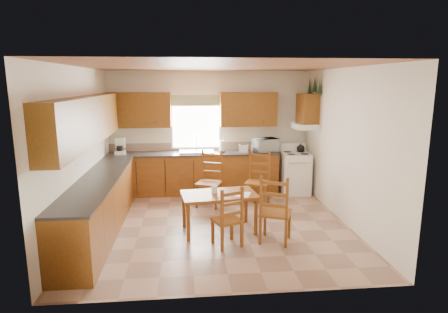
{
  "coord_description": "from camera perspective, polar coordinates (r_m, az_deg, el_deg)",
  "views": [
    {
      "loc": [
        -0.48,
        -6.2,
        2.45
      ],
      "look_at": [
        0.15,
        0.3,
        1.15
      ],
      "focal_mm": 30.0,
      "sensor_mm": 36.0,
      "label": 1
    }
  ],
  "objects": [
    {
      "name": "ceiling",
      "position": [
        6.22,
        -1.14,
        13.56
      ],
      "size": [
        4.5,
        4.5,
        0.0
      ],
      "primitive_type": "plane",
      "color": "brown",
      "rests_on": "floor"
    },
    {
      "name": "upper_cab_left",
      "position": [
        6.29,
        -20.39,
        5.13
      ],
      "size": [
        0.33,
        3.6,
        0.75
      ],
      "primitive_type": "cube",
      "color": "brown",
      "rests_on": "wall_left"
    },
    {
      "name": "window_valance",
      "position": [
        8.4,
        -4.35,
        8.51
      ],
      "size": [
        1.19,
        0.01,
        0.24
      ],
      "primitive_type": "cube",
      "color": "#445C33",
      "rests_on": "wall_back"
    },
    {
      "name": "lower_cab_back",
      "position": [
        8.39,
        -4.66,
        -2.63
      ],
      "size": [
        3.75,
        0.6,
        0.88
      ],
      "primitive_type": "cube",
      "color": "brown",
      "rests_on": "floor"
    },
    {
      "name": "chair_near_left",
      "position": [
        5.7,
        0.48,
        -9.07
      ],
      "size": [
        0.51,
        0.5,
        0.94
      ],
      "primitive_type": "cube",
      "rotation": [
        0.0,
        0.0,
        3.53
      ],
      "color": "brown",
      "rests_on": "floor"
    },
    {
      "name": "chair_far_right",
      "position": [
        7.54,
        5.12,
        -3.47
      ],
      "size": [
        0.59,
        0.58,
        1.08
      ],
      "primitive_type": "cube",
      "rotation": [
        0.0,
        0.0,
        -0.41
      ],
      "color": "brown",
      "rests_on": "floor"
    },
    {
      "name": "sink_basin",
      "position": [
        8.29,
        -4.2,
        0.74
      ],
      "size": [
        0.75,
        0.45,
        0.04
      ],
      "primitive_type": "cube",
      "color": "silver",
      "rests_on": "counter_back"
    },
    {
      "name": "wall_front",
      "position": [
        4.13,
        1.34,
        -4.22
      ],
      "size": [
        4.5,
        4.5,
        0.0
      ],
      "primitive_type": "plane",
      "color": "silver",
      "rests_on": "floor"
    },
    {
      "name": "chair_near_right",
      "position": [
        5.87,
        7.87,
        -7.86
      ],
      "size": [
        0.58,
        0.57,
        1.07
      ],
      "primitive_type": "cube",
      "rotation": [
        0.0,
        0.0,
        2.74
      ],
      "color": "brown",
      "rests_on": "floor"
    },
    {
      "name": "backsplash",
      "position": [
        8.56,
        -4.75,
        1.55
      ],
      "size": [
        3.75,
        0.01,
        0.18
      ],
      "primitive_type": "cube",
      "color": "gray",
      "rests_on": "counter_back"
    },
    {
      "name": "dining_table",
      "position": [
        6.28,
        -0.76,
        -8.52
      ],
      "size": [
        1.29,
        0.84,
        0.65
      ],
      "primitive_type": "cube",
      "rotation": [
        0.0,
        0.0,
        0.12
      ],
      "color": "brown",
      "rests_on": "floor"
    },
    {
      "name": "coffeemaker",
      "position": [
        8.36,
        -15.57,
        1.4
      ],
      "size": [
        0.24,
        0.27,
        0.31
      ],
      "primitive_type": "cube",
      "rotation": [
        0.0,
        0.0,
        -0.29
      ],
      "color": "white",
      "rests_on": "counter_back"
    },
    {
      "name": "chair_far_left",
      "position": [
        7.46,
        -2.28,
        -3.52
      ],
      "size": [
        0.59,
        0.58,
        1.1
      ],
      "primitive_type": "cube",
      "rotation": [
        0.0,
        0.0,
        -0.39
      ],
      "color": "brown",
      "rests_on": "floor"
    },
    {
      "name": "wall_left",
      "position": [
        6.54,
        -21.16,
        0.81
      ],
      "size": [
        4.5,
        4.5,
        0.0
      ],
      "primitive_type": "plane",
      "color": "silver",
      "rests_on": "floor"
    },
    {
      "name": "pine_decal_a",
      "position": [
        7.99,
        14.37,
        10.42
      ],
      "size": [
        0.22,
        0.22,
        0.36
      ],
      "primitive_type": "cone",
      "color": "#173C1D",
      "rests_on": "wall_right"
    },
    {
      "name": "upper_cab_back_right",
      "position": [
        8.41,
        3.69,
        7.19
      ],
      "size": [
        1.25,
        0.33,
        0.75
      ],
      "primitive_type": "cube",
      "color": "brown",
      "rests_on": "wall_back"
    },
    {
      "name": "window_pane",
      "position": [
        8.46,
        -4.3,
        5.13
      ],
      "size": [
        1.05,
        0.01,
        1.1
      ],
      "primitive_type": "cube",
      "color": "white",
      "rests_on": "wall_back"
    },
    {
      "name": "stove",
      "position": [
        8.49,
        10.78,
        -2.58
      ],
      "size": [
        0.64,
        0.66,
        0.9
      ],
      "primitive_type": "cube",
      "rotation": [
        0.0,
        0.0,
        -0.06
      ],
      "color": "white",
      "rests_on": "floor"
    },
    {
      "name": "lower_cab_left",
      "position": [
        6.54,
        -18.39,
        -7.23
      ],
      "size": [
        0.6,
        3.6,
        0.88
      ],
      "primitive_type": "cube",
      "color": "brown",
      "rests_on": "floor"
    },
    {
      "name": "toaster",
      "position": [
        8.32,
        2.97,
        1.24
      ],
      "size": [
        0.22,
        0.16,
        0.17
      ],
      "primitive_type": "cube",
      "rotation": [
        0.0,
        0.0,
        -0.15
      ],
      "color": "white",
      "rests_on": "counter_back"
    },
    {
      "name": "upper_cab_back_left",
      "position": [
        8.37,
        -12.94,
        6.91
      ],
      "size": [
        1.41,
        0.33,
        0.75
      ],
      "primitive_type": "cube",
      "color": "brown",
      "rests_on": "wall_back"
    },
    {
      "name": "wall_back",
      "position": [
        8.53,
        -2.27,
        3.85
      ],
      "size": [
        4.5,
        4.5,
        0.0
      ],
      "primitive_type": "plane",
      "color": "silver",
      "rests_on": "floor"
    },
    {
      "name": "table_paper",
      "position": [
        6.13,
        2.86,
        -5.79
      ],
      "size": [
        0.31,
        0.36,
        0.0
      ],
      "primitive_type": "cube",
      "rotation": [
        0.0,
        0.0,
        -0.34
      ],
      "color": "white",
      "rests_on": "dining_table"
    },
    {
      "name": "pine_decal_b",
      "position": [
        8.29,
        13.63,
        10.75
      ],
      "size": [
        0.22,
        0.22,
        0.36
      ],
      "primitive_type": "cone",
      "color": "#173C1D",
      "rests_on": "wall_right"
    },
    {
      "name": "upper_cab_stove",
      "position": [
        8.27,
        12.61,
        7.19
      ],
      "size": [
        0.33,
        0.62,
        0.62
      ],
      "primitive_type": "cube",
      "color": "brown",
      "rests_on": "wall_right"
    },
    {
      "name": "wall_right",
      "position": [
        6.86,
        18.0,
        1.48
      ],
      "size": [
        4.5,
        4.5,
        0.0
      ],
      "primitive_type": "plane",
      "color": "silver",
      "rests_on": "floor"
    },
    {
      "name": "paper_towel",
      "position": [
        8.31,
        -0.32,
        1.56
      ],
      "size": [
        0.12,
        0.12,
        0.26
      ],
      "primitive_type": "cylinder",
      "rotation": [
        0.0,
        0.0,
        0.13
      ],
      "color": "white",
      "rests_on": "counter_back"
    },
    {
      "name": "floor",
      "position": [
        6.68,
        -1.05,
        -10.25
      ],
      "size": [
        4.5,
        4.5,
        0.0
      ],
      "primitive_type": "plane",
      "color": "tan",
      "rests_on": "ground"
    },
    {
      "name": "table_card",
      "position": [
        6.16,
        -1.46,
        -5.12
      ],
      "size": [
        0.1,
        0.04,
        0.12
      ],
      "primitive_type": "cube",
      "rotation": [
        0.0,
        0.0,
        0.23
      ],
      "color": "white",
      "rests_on": "dining_table"
    },
    {
      "name": "range_hood",
      "position": [
        8.29,
        12.16,
        4.58
      ],
      "size": [
        0.44,
        0.62,
        0.12
      ],
      "primitive_type": "cube",
      "color": "white",
      "rests_on": "wall_right"
    },
    {
      "name": "microwave",
      "position": [
        8.4,
        6.4,
        1.74
      ],
      "size": [
        0.59,
        0.51,
        0.3
      ],
      "primitive_type": "imported",
      "rotation": [
        0.0,
        0.0,
        0.35
      ],
      "color": "white",
      "rests_on": "counter_back"
    },
    {
      "name": "pine_decal_c",
      "position": [
        8.6,
        12.92,
        10.52
      ],
      "size": [
        0.22,
        0.22,
        0.36
      ],
      "primitive_type": "cone",
      "color": "#173C1D",
      "rests_on": "wall_right"
    },
    {
      "name": "counter_back",
      "position": [
        8.29,
        -4.71,
        0.46
      ],
      "size": [
        3.75,
        0.63,
        0.04
      ],
      "primitive_type": "cube",
      "color": "#34302E",
      "rests_on": "lower_cab_back"
    },
    {
      "name": "counter_left",
      "position": [
        6.41,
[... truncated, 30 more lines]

